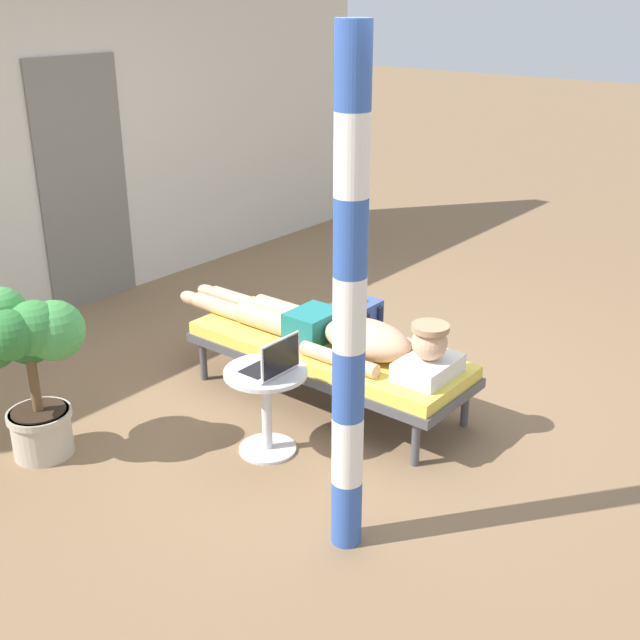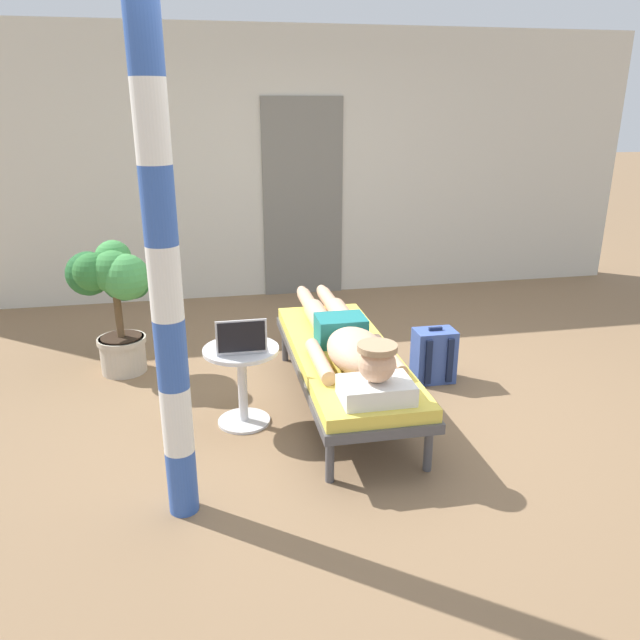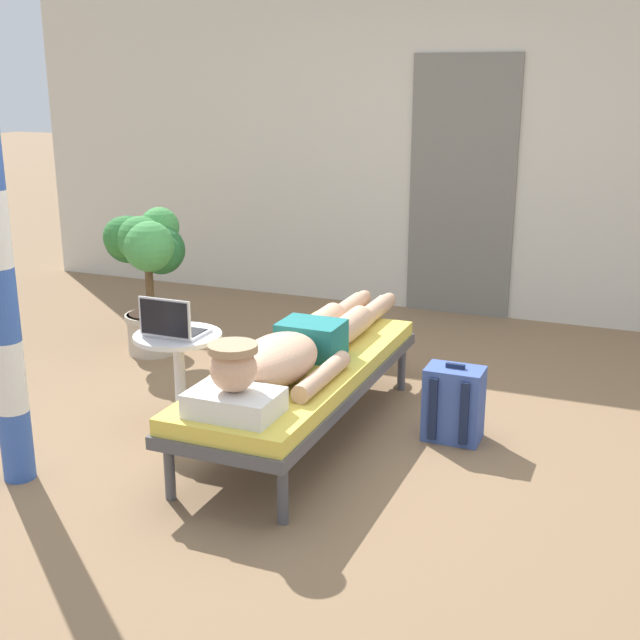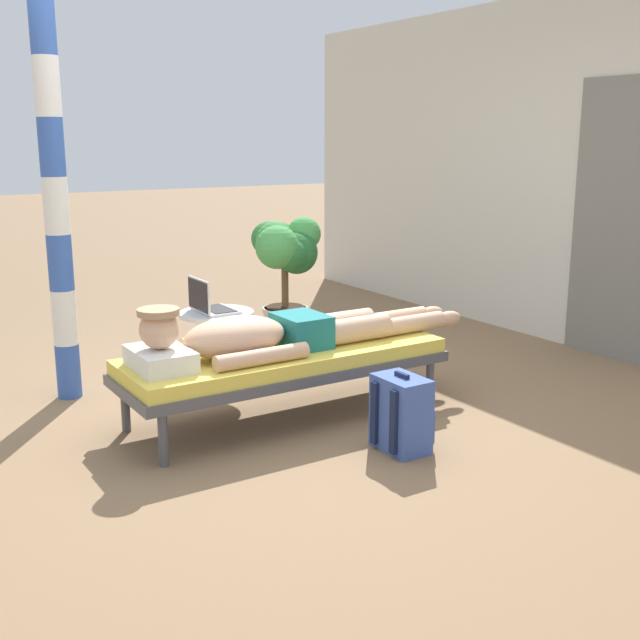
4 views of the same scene
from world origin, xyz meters
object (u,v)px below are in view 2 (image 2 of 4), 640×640
object	(u,v)px
laptop	(241,342)
potted_plant	(114,287)
person_reclining	(348,340)
lounge_chair	(344,359)
porch_post	(165,283)
side_table	(242,372)
backpack	(433,356)

from	to	relation	value
laptop	potted_plant	bearing A→B (deg)	129.23
person_reclining	lounge_chair	bearing A→B (deg)	90.00
person_reclining	potted_plant	xyz separation A→B (m)	(-1.55, 0.98, 0.16)
person_reclining	laptop	bearing A→B (deg)	-174.18
porch_post	side_table	bearing A→B (deg)	66.49
lounge_chair	laptop	xyz separation A→B (m)	(-0.69, -0.15, 0.24)
lounge_chair	person_reclining	distance (m)	0.19
side_table	backpack	bearing A→B (deg)	14.75
person_reclining	laptop	size ratio (longest dim) A/B	7.00
potted_plant	backpack	bearing A→B (deg)	-14.97
laptop	person_reclining	bearing A→B (deg)	5.82
lounge_chair	laptop	world-z (taller)	laptop
lounge_chair	side_table	world-z (taller)	side_table
backpack	potted_plant	world-z (taller)	potted_plant
laptop	backpack	size ratio (longest dim) A/B	0.73
person_reclining	porch_post	size ratio (longest dim) A/B	0.89
side_table	potted_plant	world-z (taller)	potted_plant
potted_plant	lounge_chair	bearing A→B (deg)	-29.96
person_reclining	backpack	bearing A→B (deg)	25.68
side_table	porch_post	bearing A→B (deg)	-113.51
lounge_chair	person_reclining	size ratio (longest dim) A/B	0.89
person_reclining	backpack	size ratio (longest dim) A/B	5.12
potted_plant	porch_post	bearing A→B (deg)	-75.54
lounge_chair	potted_plant	xyz separation A→B (m)	(-1.55, 0.89, 0.34)
laptop	porch_post	distance (m)	1.09
laptop	backpack	world-z (taller)	laptop
porch_post	person_reclining	bearing A→B (deg)	39.53
backpack	potted_plant	distance (m)	2.43
laptop	porch_post	xyz separation A→B (m)	(-0.38, -0.81, 0.63)
person_reclining	porch_post	xyz separation A→B (m)	(-1.07, -0.88, 0.69)
lounge_chair	porch_post	xyz separation A→B (m)	(-1.07, -0.97, 0.87)
side_table	potted_plant	distance (m)	1.35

